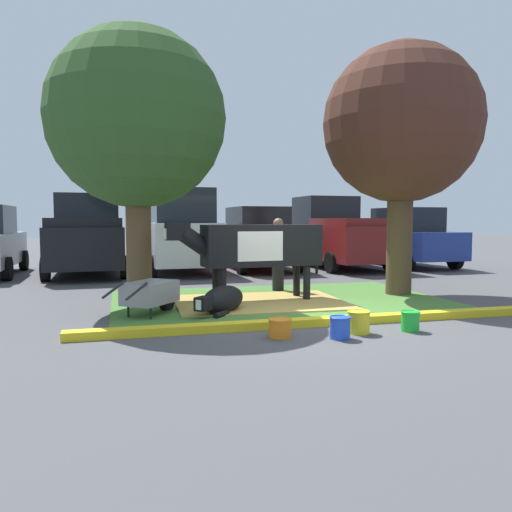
{
  "coord_description": "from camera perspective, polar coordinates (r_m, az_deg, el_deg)",
  "views": [
    {
      "loc": [
        -3.0,
        -7.59,
        1.62
      ],
      "look_at": [
        -0.42,
        1.93,
        0.9
      ],
      "focal_mm": 35.24,
      "sensor_mm": 36.0,
      "label": 1
    }
  ],
  "objects": [
    {
      "name": "hay_bedding",
      "position": [
        9.71,
        0.47,
        -5.28
      ],
      "size": [
        3.29,
        2.52,
        0.04
      ],
      "primitive_type": "cube",
      "rotation": [
        0.0,
        0.0,
        -0.04
      ],
      "color": "tan",
      "rests_on": "ground"
    },
    {
      "name": "calf_lying",
      "position": [
        8.67,
        -3.87,
        -5.0
      ],
      "size": [
        1.13,
        1.17,
        0.48
      ],
      "color": "black",
      "rests_on": "ground"
    },
    {
      "name": "curb_yellow",
      "position": [
        7.85,
        8.13,
        -7.33
      ],
      "size": [
        7.69,
        0.24,
        0.12
      ],
      "primitive_type": "cube",
      "color": "yellow",
      "rests_on": "ground"
    },
    {
      "name": "bucket_yellow",
      "position": [
        7.34,
        11.59,
        -7.31
      ],
      "size": [
        0.33,
        0.33,
        0.32
      ],
      "color": "yellow",
      "rests_on": "ground"
    },
    {
      "name": "person_handler",
      "position": [
        11.29,
        2.53,
        0.44
      ],
      "size": [
        0.39,
        0.41,
        1.65
      ],
      "color": "black",
      "rests_on": "ground"
    },
    {
      "name": "pickup_truck_maroon",
      "position": [
        17.3,
        8.98,
        2.44
      ],
      "size": [
        2.33,
        5.45,
        2.42
      ],
      "color": "maroon",
      "rests_on": "ground"
    },
    {
      "name": "suv_black",
      "position": [
        15.67,
        -8.69,
        2.84
      ],
      "size": [
        2.21,
        4.65,
        2.52
      ],
      "color": "silver",
      "rests_on": "ground"
    },
    {
      "name": "wheelbarrow",
      "position": [
        8.62,
        -11.85,
        -4.14
      ],
      "size": [
        1.27,
        1.43,
        0.63
      ],
      "color": "gray",
      "rests_on": "ground"
    },
    {
      "name": "ground_plane",
      "position": [
        8.32,
        6.35,
        -7.07
      ],
      "size": [
        80.0,
        80.0,
        0.0
      ],
      "primitive_type": "plane",
      "color": "#4C4C4F"
    },
    {
      "name": "grass_island",
      "position": [
        10.02,
        2.8,
        -5.08
      ],
      "size": [
        6.49,
        4.39,
        0.02
      ],
      "primitive_type": "cube",
      "color": "#477A33",
      "rests_on": "ground"
    },
    {
      "name": "cow_holstein",
      "position": [
        9.77,
        0.04,
        1.14
      ],
      "size": [
        3.14,
        0.87,
        1.56
      ],
      "color": "black",
      "rests_on": "ground"
    },
    {
      "name": "sedan_blue",
      "position": [
        18.21,
        16.71,
        1.99
      ],
      "size": [
        2.11,
        4.44,
        2.02
      ],
      "color": "navy",
      "rests_on": "ground"
    },
    {
      "name": "bucket_green",
      "position": [
        7.67,
        17.1,
        -7.03
      ],
      "size": [
        0.28,
        0.28,
        0.29
      ],
      "color": "green",
      "rests_on": "ground"
    },
    {
      "name": "sedan_red",
      "position": [
        16.33,
        0.11,
        1.94
      ],
      "size": [
        2.11,
        4.44,
        2.02
      ],
      "color": "red",
      "rests_on": "ground"
    },
    {
      "name": "bucket_blue",
      "position": [
        6.98,
        9.52,
        -7.96
      ],
      "size": [
        0.3,
        0.3,
        0.3
      ],
      "color": "blue",
      "rests_on": "ground"
    },
    {
      "name": "bucket_orange",
      "position": [
        6.98,
        2.72,
        -8.1
      ],
      "size": [
        0.33,
        0.33,
        0.26
      ],
      "color": "orange",
      "rests_on": "ground"
    },
    {
      "name": "shade_tree_left",
      "position": [
        10.02,
        -13.39,
        14.77
      ],
      "size": [
        3.36,
        3.36,
        5.19
      ],
      "color": "brown",
      "rests_on": "ground"
    },
    {
      "name": "shade_tree_right",
      "position": [
        11.33,
        16.21,
        14.01
      ],
      "size": [
        3.31,
        3.31,
        5.29
      ],
      "color": "#4C3823",
      "rests_on": "ground"
    },
    {
      "name": "pickup_truck_black",
      "position": [
        15.96,
        -18.6,
        2.13
      ],
      "size": [
        2.33,
        5.45,
        2.42
      ],
      "color": "black",
      "rests_on": "ground"
    }
  ]
}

